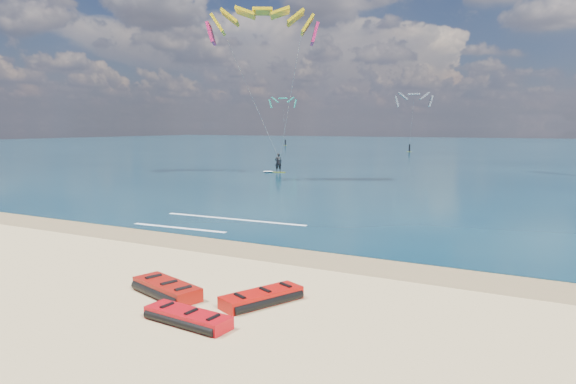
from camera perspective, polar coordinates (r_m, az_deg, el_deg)
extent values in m
plane|color=tan|center=(55.43, 13.74, 2.18)|extent=(320.00, 320.00, 0.00)
cube|color=olive|center=(21.80, -10.75, -5.50)|extent=(320.00, 2.40, 0.01)
cube|color=#092536|center=(118.45, 21.31, 4.55)|extent=(320.00, 200.00, 0.04)
cube|color=#B3D118|center=(52.90, -1.09, 2.23)|extent=(1.46, 0.48, 0.06)
imported|color=black|center=(52.82, -1.09, 3.29)|extent=(0.84, 0.76, 1.92)
cylinder|color=black|center=(52.37, -0.95, 3.56)|extent=(0.59, 0.06, 0.04)
cube|color=white|center=(24.74, -12.06, -3.90)|extent=(5.16, 0.52, 0.01)
cube|color=white|center=(26.56, -6.04, -3.01)|extent=(8.16, 0.53, 0.01)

